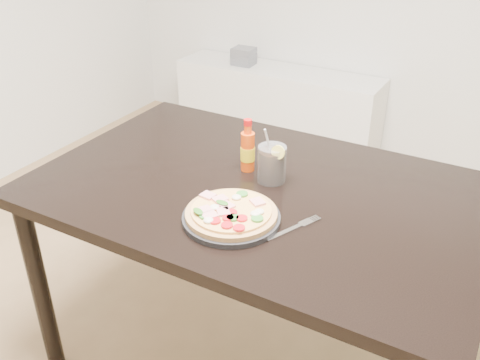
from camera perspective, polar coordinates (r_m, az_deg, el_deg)
The scene contains 8 objects.
dining_table at distance 1.71m, azimuth 1.98°, elevation -3.07°, with size 1.40×0.90×0.75m.
plate at distance 1.50m, azimuth -0.93°, elevation -4.08°, with size 0.28×0.28×0.02m, color black.
pizza at distance 1.49m, azimuth -0.98°, elevation -3.48°, with size 0.26×0.26×0.03m.
hot_sauce_bottle at distance 1.73m, azimuth 0.83°, elevation 3.18°, with size 0.06×0.06×0.18m.
cola_cup at distance 1.68m, azimuth 3.42°, elevation 1.65°, with size 0.10×0.09×0.18m.
fork at distance 1.48m, azimuth 5.91°, elevation -5.06°, with size 0.09×0.18×0.00m.
media_console at distance 3.69m, azimuth 3.96°, elevation 7.99°, with size 1.40×0.34×0.50m, color white.
cd_stack at distance 3.69m, azimuth 0.40°, elevation 13.06°, with size 0.14×0.12×0.11m.
Camera 1 is at (0.67, -1.05, 1.58)m, focal length 40.00 mm.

